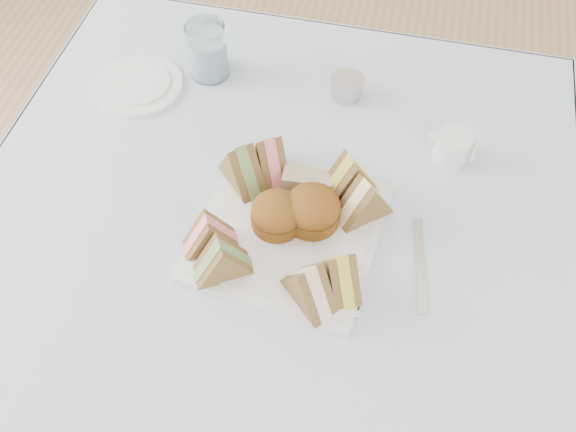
% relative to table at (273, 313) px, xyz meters
% --- Properties ---
extents(floor, '(4.00, 4.00, 0.00)m').
position_rel_table_xyz_m(floor, '(0.00, 0.00, -0.37)').
color(floor, '#9E7751').
rests_on(floor, ground).
extents(table, '(0.90, 0.90, 0.74)m').
position_rel_table_xyz_m(table, '(0.00, 0.00, 0.00)').
color(table, brown).
rests_on(table, floor).
extents(tablecloth, '(1.02, 1.02, 0.01)m').
position_rel_table_xyz_m(tablecloth, '(0.00, 0.00, 0.37)').
color(tablecloth, silver).
rests_on(tablecloth, table).
extents(serving_plate, '(0.31, 0.31, 0.01)m').
position_rel_table_xyz_m(serving_plate, '(0.04, -0.03, 0.38)').
color(serving_plate, silver).
rests_on(serving_plate, tablecloth).
extents(sandwich_fl_a, '(0.10, 0.08, 0.08)m').
position_rel_table_xyz_m(sandwich_fl_a, '(-0.07, -0.09, 0.43)').
color(sandwich_fl_a, brown).
rests_on(sandwich_fl_a, serving_plate).
extents(sandwich_fl_b, '(0.10, 0.08, 0.08)m').
position_rel_table_xyz_m(sandwich_fl_b, '(-0.04, -0.13, 0.43)').
color(sandwich_fl_b, brown).
rests_on(sandwich_fl_b, serving_plate).
extents(sandwich_fr_a, '(0.08, 0.10, 0.08)m').
position_rel_table_xyz_m(sandwich_fr_a, '(0.14, -0.11, 0.43)').
color(sandwich_fr_a, brown).
rests_on(sandwich_fr_a, serving_plate).
extents(sandwich_fr_b, '(0.10, 0.10, 0.08)m').
position_rel_table_xyz_m(sandwich_fr_b, '(0.10, -0.14, 0.43)').
color(sandwich_fr_b, brown).
rests_on(sandwich_fr_b, serving_plate).
extents(sandwich_bl_a, '(0.10, 0.10, 0.09)m').
position_rel_table_xyz_m(sandwich_bl_a, '(-0.06, 0.05, 0.43)').
color(sandwich_bl_a, brown).
rests_on(sandwich_bl_a, serving_plate).
extents(sandwich_bl_b, '(0.09, 0.10, 0.08)m').
position_rel_table_xyz_m(sandwich_bl_b, '(-0.02, 0.08, 0.43)').
color(sandwich_bl_b, brown).
rests_on(sandwich_bl_b, serving_plate).
extents(sandwich_br_a, '(0.10, 0.10, 0.09)m').
position_rel_table_xyz_m(sandwich_br_a, '(0.15, 0.03, 0.43)').
color(sandwich_br_a, brown).
rests_on(sandwich_br_a, serving_plate).
extents(sandwich_br_b, '(0.11, 0.10, 0.09)m').
position_rel_table_xyz_m(sandwich_br_b, '(0.12, 0.07, 0.43)').
color(sandwich_br_b, brown).
rests_on(sandwich_br_b, serving_plate).
extents(scone_left, '(0.10, 0.10, 0.06)m').
position_rel_table_xyz_m(scone_left, '(0.02, -0.02, 0.42)').
color(scone_left, brown).
rests_on(scone_left, serving_plate).
extents(scone_right, '(0.10, 0.10, 0.06)m').
position_rel_table_xyz_m(scone_right, '(0.07, -0.00, 0.42)').
color(scone_right, brown).
rests_on(scone_right, serving_plate).
extents(pastry_slice, '(0.09, 0.04, 0.04)m').
position_rel_table_xyz_m(pastry_slice, '(0.06, 0.06, 0.41)').
color(pastry_slice, tan).
rests_on(pastry_slice, serving_plate).
extents(side_plate, '(0.22, 0.22, 0.01)m').
position_rel_table_xyz_m(side_plate, '(-0.32, 0.24, 0.38)').
color(side_plate, silver).
rests_on(side_plate, tablecloth).
extents(water_glass, '(0.08, 0.08, 0.11)m').
position_rel_table_xyz_m(water_glass, '(-0.20, 0.31, 0.43)').
color(water_glass, white).
rests_on(water_glass, tablecloth).
extents(tea_strainer, '(0.09, 0.09, 0.04)m').
position_rel_table_xyz_m(tea_strainer, '(0.08, 0.30, 0.39)').
color(tea_strainer, '#B3B3B3').
rests_on(tea_strainer, tablecloth).
extents(knife, '(0.04, 0.17, 0.00)m').
position_rel_table_xyz_m(knife, '(0.26, -0.04, 0.38)').
color(knife, '#B3B3B3').
rests_on(knife, tablecloth).
extents(fork, '(0.04, 0.19, 0.00)m').
position_rel_table_xyz_m(fork, '(0.16, -0.06, 0.38)').
color(fork, '#B3B3B3').
rests_on(fork, tablecloth).
extents(creamer_jug, '(0.07, 0.07, 0.05)m').
position_rel_table_xyz_m(creamer_jug, '(0.28, 0.19, 0.40)').
color(creamer_jug, silver).
rests_on(creamer_jug, tablecloth).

